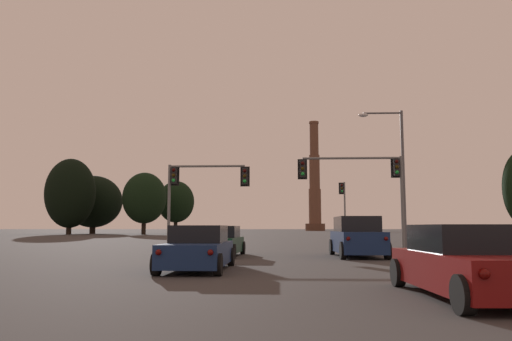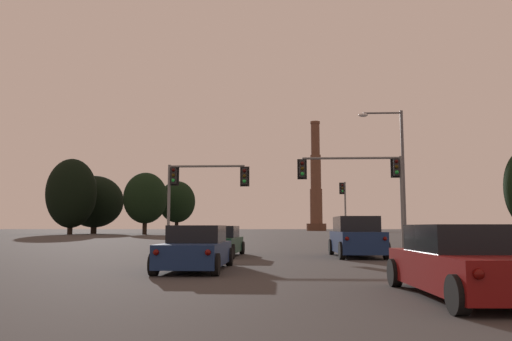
{
  "view_description": "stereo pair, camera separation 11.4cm",
  "coord_description": "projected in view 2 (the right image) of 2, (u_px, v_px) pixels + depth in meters",
  "views": [
    {
      "loc": [
        -0.35,
        -1.65,
        1.38
      ],
      "look_at": [
        -2.13,
        35.07,
        5.54
      ],
      "focal_mm": 35.0,
      "sensor_mm": 36.0,
      "label": 1
    },
    {
      "loc": [
        -0.23,
        -1.64,
        1.38
      ],
      "look_at": [
        -2.13,
        35.07,
        5.54
      ],
      "focal_mm": 35.0,
      "sensor_mm": 36.0,
      "label": 2
    }
  ],
  "objects": [
    {
      "name": "suv_right_lane_front",
      "position": [
        356.0,
        237.0,
        23.08
      ],
      "size": [
        2.18,
        4.93,
        1.86
      ],
      "rotation": [
        0.0,
        0.0,
        0.02
      ],
      "color": "navy",
      "rests_on": "ground_plane"
    },
    {
      "name": "sedan_right_lane_third",
      "position": [
        464.0,
        263.0,
        9.78
      ],
      "size": [
        2.14,
        4.76,
        1.43
      ],
      "rotation": [
        0.0,
        0.0,
        0.04
      ],
      "color": "maroon",
      "rests_on": "ground_plane"
    },
    {
      "name": "sedan_left_lane_second",
      "position": [
        196.0,
        249.0,
        16.07
      ],
      "size": [
        1.98,
        4.71,
        1.43
      ],
      "rotation": [
        0.0,
        0.0,
        0.0
      ],
      "color": "navy",
      "rests_on": "ground_plane"
    },
    {
      "name": "sedan_left_lane_front",
      "position": [
        219.0,
        242.0,
        23.65
      ],
      "size": [
        2.14,
        4.76,
        1.43
      ],
      "rotation": [
        0.0,
        0.0,
        -0.04
      ],
      "color": "#0F3823",
      "rests_on": "ground_plane"
    },
    {
      "name": "traffic_light_overhead_left",
      "position": [
        197.0,
        184.0,
        30.98
      ],
      "size": [
        5.21,
        0.5,
        5.24
      ],
      "color": "slate",
      "rests_on": "ground_plane"
    },
    {
      "name": "traffic_light_far_right",
      "position": [
        344.0,
        202.0,
        52.86
      ],
      "size": [
        0.78,
        0.5,
        6.14
      ],
      "color": "slate",
      "rests_on": "ground_plane"
    },
    {
      "name": "traffic_light_overhead_right",
      "position": [
        365.0,
        177.0,
        30.05
      ],
      "size": [
        6.41,
        0.5,
        5.63
      ],
      "color": "slate",
      "rests_on": "ground_plane"
    },
    {
      "name": "street_lamp",
      "position": [
        397.0,
        164.0,
        33.13
      ],
      "size": [
        2.96,
        0.36,
        9.16
      ],
      "color": "#56565B",
      "rests_on": "ground_plane"
    },
    {
      "name": "smokestack",
      "position": [
        316.0,
        187.0,
        174.28
      ],
      "size": [
        6.87,
        6.87,
        38.52
      ],
      "color": "#523427",
      "rests_on": "ground_plane"
    },
    {
      "name": "treeline_right_mid",
      "position": [
        95.0,
        202.0,
        101.75
      ],
      "size": [
        11.62,
        10.46,
        11.8
      ],
      "color": "black",
      "rests_on": "ground_plane"
    },
    {
      "name": "treeline_far_left",
      "position": [
        177.0,
        202.0,
        100.81
      ],
      "size": [
        7.37,
        6.63,
        10.62
      ],
      "color": "black",
      "rests_on": "ground_plane"
    },
    {
      "name": "treeline_center_left",
      "position": [
        145.0,
        198.0,
        91.01
      ],
      "size": [
        7.99,
        7.19,
        11.28
      ],
      "color": "black",
      "rests_on": "ground_plane"
    },
    {
      "name": "treeline_left_mid",
      "position": [
        71.0,
        193.0,
        91.75
      ],
      "size": [
        9.14,
        8.22,
        13.93
      ],
      "color": "black",
      "rests_on": "ground_plane"
    }
  ]
}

